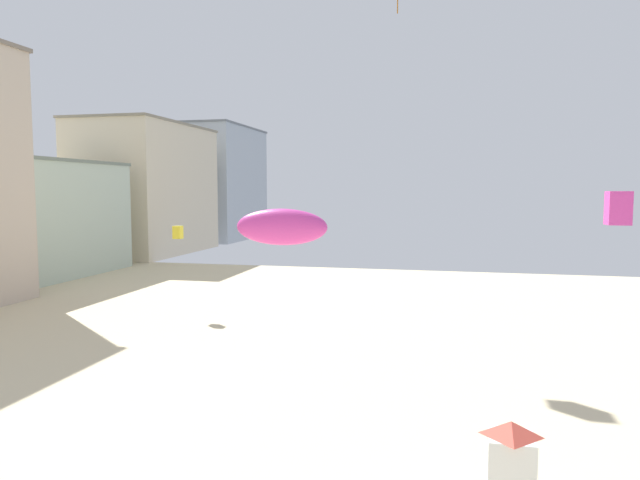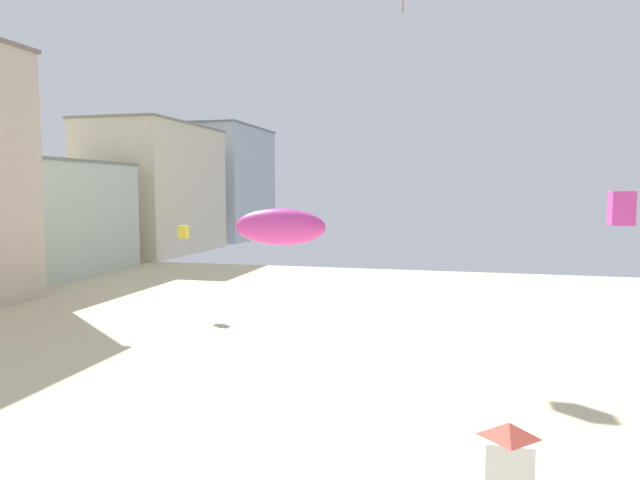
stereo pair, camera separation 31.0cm
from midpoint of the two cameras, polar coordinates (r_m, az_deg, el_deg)
boardwalk_hotel_mid at (r=60.58m, az=-25.29°, el=2.01°), size 10.40×15.58×10.86m
boardwalk_hotel_far at (r=77.04m, az=-15.93°, el=4.90°), size 11.36×19.87×16.42m
boardwalk_hotel_distant at (r=96.68m, az=-9.46°, el=5.57°), size 11.92×19.15×18.34m
lifeguard_stand at (r=15.35m, az=18.76°, el=-19.25°), size 1.10×1.10×2.55m
kite_magenta_box at (r=21.56m, az=28.11°, el=2.80°), size 0.72×0.72×1.13m
kite_magenta_parafoil at (r=15.60m, az=-3.43°, el=1.31°), size 2.55×0.71×0.99m
kite_yellow_box at (r=38.86m, az=-13.16°, el=0.77°), size 0.54×0.54×0.84m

